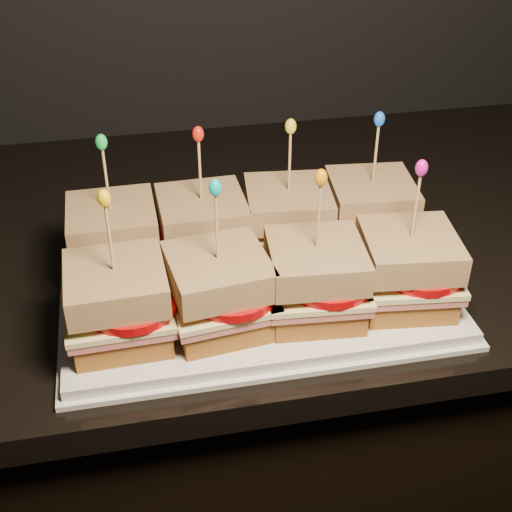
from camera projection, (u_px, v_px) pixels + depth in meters
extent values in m
cube|color=black|center=(295.00, 462.00, 1.19)|extent=(2.61, 0.59, 0.89)
cube|color=black|center=(306.00, 228.00, 0.93)|extent=(2.65, 0.63, 0.03)
cube|color=silver|center=(256.00, 291.00, 0.77)|extent=(0.41, 0.25, 0.02)
cube|color=silver|center=(256.00, 295.00, 0.78)|extent=(0.42, 0.26, 0.01)
cube|color=brown|center=(117.00, 260.00, 0.79)|extent=(0.09, 0.09, 0.03)
cube|color=#B55851|center=(115.00, 248.00, 0.78)|extent=(0.10, 0.10, 0.01)
cube|color=#F5E79A|center=(115.00, 242.00, 0.77)|extent=(0.10, 0.10, 0.01)
cylinder|color=#B4070A|center=(125.00, 238.00, 0.77)|extent=(0.09, 0.09, 0.01)
cube|color=#55290D|center=(112.00, 220.00, 0.76)|extent=(0.09, 0.09, 0.03)
cylinder|color=tan|center=(107.00, 182.00, 0.73)|extent=(0.00, 0.00, 0.09)
ellipsoid|color=green|center=(101.00, 142.00, 0.71)|extent=(0.01, 0.01, 0.02)
cube|color=brown|center=(204.00, 251.00, 0.80)|extent=(0.09, 0.09, 0.03)
cube|color=#B55851|center=(203.00, 238.00, 0.79)|extent=(0.10, 0.10, 0.01)
cube|color=#F5E79A|center=(203.00, 233.00, 0.79)|extent=(0.10, 0.10, 0.01)
cylinder|color=#B4070A|center=(214.00, 229.00, 0.78)|extent=(0.09, 0.09, 0.01)
cube|color=#55290D|center=(202.00, 211.00, 0.77)|extent=(0.09, 0.09, 0.03)
cylinder|color=tan|center=(200.00, 174.00, 0.75)|extent=(0.00, 0.00, 0.09)
ellipsoid|color=red|center=(198.00, 134.00, 0.72)|extent=(0.01, 0.01, 0.02)
cube|color=brown|center=(287.00, 241.00, 0.82)|extent=(0.10, 0.10, 0.03)
cube|color=#B55851|center=(288.00, 229.00, 0.81)|extent=(0.11, 0.11, 0.01)
cube|color=#F5E79A|center=(288.00, 224.00, 0.80)|extent=(0.11, 0.11, 0.01)
cylinder|color=#B4070A|center=(300.00, 220.00, 0.80)|extent=(0.09, 0.09, 0.01)
cube|color=#55290D|center=(288.00, 203.00, 0.79)|extent=(0.10, 0.10, 0.03)
cylinder|color=tan|center=(290.00, 165.00, 0.76)|extent=(0.00, 0.00, 0.09)
ellipsoid|color=yellow|center=(291.00, 126.00, 0.74)|extent=(0.01, 0.01, 0.02)
cube|color=brown|center=(368.00, 233.00, 0.83)|extent=(0.10, 0.10, 0.03)
cube|color=#B55851|center=(369.00, 221.00, 0.82)|extent=(0.11, 0.11, 0.01)
cube|color=#F5E79A|center=(369.00, 215.00, 0.82)|extent=(0.11, 0.11, 0.01)
cylinder|color=#B4070A|center=(382.00, 211.00, 0.81)|extent=(0.09, 0.09, 0.01)
cube|color=#55290D|center=(372.00, 194.00, 0.80)|extent=(0.10, 0.10, 0.03)
cylinder|color=tan|center=(375.00, 158.00, 0.78)|extent=(0.00, 0.00, 0.09)
ellipsoid|color=blue|center=(379.00, 119.00, 0.75)|extent=(0.01, 0.01, 0.02)
cube|color=brown|center=(121.00, 326.00, 0.69)|extent=(0.09, 0.09, 0.03)
cube|color=#B55851|center=(120.00, 313.00, 0.68)|extent=(0.10, 0.10, 0.01)
cube|color=#F5E79A|center=(119.00, 307.00, 0.68)|extent=(0.10, 0.10, 0.01)
cylinder|color=#B4070A|center=(131.00, 303.00, 0.67)|extent=(0.09, 0.09, 0.01)
cube|color=#55290D|center=(116.00, 283.00, 0.66)|extent=(0.10, 0.10, 0.03)
cylinder|color=tan|center=(110.00, 242.00, 0.64)|extent=(0.00, 0.00, 0.09)
ellipsoid|color=yellow|center=(104.00, 198.00, 0.61)|extent=(0.01, 0.01, 0.02)
cube|color=brown|center=(220.00, 314.00, 0.71)|extent=(0.10, 0.10, 0.03)
cube|color=#B55851|center=(219.00, 300.00, 0.70)|extent=(0.11, 0.11, 0.01)
cube|color=#F5E79A|center=(219.00, 295.00, 0.69)|extent=(0.11, 0.11, 0.01)
cylinder|color=#B4070A|center=(232.00, 291.00, 0.69)|extent=(0.09, 0.09, 0.01)
cube|color=#55290D|center=(218.00, 272.00, 0.68)|extent=(0.10, 0.10, 0.03)
cylinder|color=tan|center=(217.00, 231.00, 0.65)|extent=(0.00, 0.00, 0.09)
ellipsoid|color=#08AAB4|center=(215.00, 188.00, 0.63)|extent=(0.01, 0.01, 0.02)
cube|color=brown|center=(314.00, 302.00, 0.72)|extent=(0.10, 0.10, 0.03)
cube|color=#B55851|center=(315.00, 289.00, 0.71)|extent=(0.11, 0.10, 0.01)
cube|color=#F5E79A|center=(315.00, 283.00, 0.71)|extent=(0.11, 0.11, 0.01)
cylinder|color=#B4070A|center=(329.00, 279.00, 0.70)|extent=(0.09, 0.09, 0.01)
cube|color=#55290D|center=(316.00, 260.00, 0.69)|extent=(0.10, 0.10, 0.03)
cylinder|color=tan|center=(319.00, 220.00, 0.67)|extent=(0.00, 0.00, 0.09)
ellipsoid|color=orange|center=(321.00, 178.00, 0.64)|extent=(0.01, 0.01, 0.02)
cube|color=brown|center=(404.00, 291.00, 0.74)|extent=(0.10, 0.10, 0.03)
cube|color=#B55851|center=(406.00, 278.00, 0.73)|extent=(0.11, 0.11, 0.01)
cube|color=#F5E79A|center=(407.00, 272.00, 0.73)|extent=(0.11, 0.11, 0.01)
cylinder|color=#B4070A|center=(421.00, 268.00, 0.72)|extent=(0.09, 0.09, 0.01)
cube|color=#55290D|center=(410.00, 250.00, 0.71)|extent=(0.10, 0.10, 0.03)
cylinder|color=tan|center=(416.00, 210.00, 0.68)|extent=(0.00, 0.00, 0.09)
ellipsoid|color=#C3168B|center=(422.00, 168.00, 0.66)|extent=(0.01, 0.01, 0.02)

